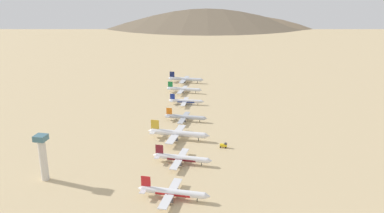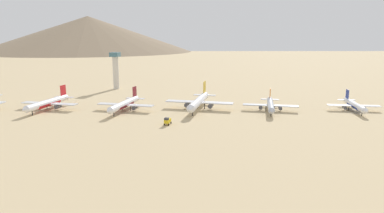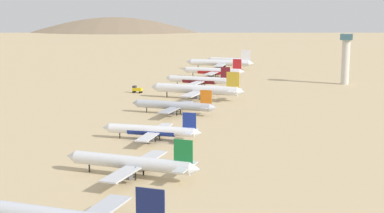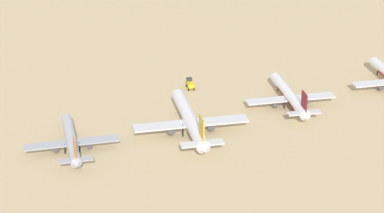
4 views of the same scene
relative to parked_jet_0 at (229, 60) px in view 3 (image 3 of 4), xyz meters
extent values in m
plane|color=tan|center=(-29.17, 176.43, -3.46)|extent=(2175.99, 2175.99, 0.00)
cylinder|color=white|center=(0.39, -0.01, 0.09)|extent=(30.50, 4.24, 3.21)
cone|color=white|center=(16.94, -0.57, 0.09)|extent=(2.81, 3.24, 3.15)
cone|color=white|center=(-15.99, 0.54, 0.09)|extent=(2.46, 2.97, 2.89)
cube|color=#14727F|center=(-12.95, 0.44, 3.85)|extent=(4.65, 0.45, 5.91)
cube|color=silver|center=(-13.46, 0.46, 0.41)|extent=(3.05, 10.22, 0.30)
cube|color=silver|center=(-0.88, 0.03, -0.47)|extent=(5.19, 28.85, 0.38)
cylinder|color=#4C4C54|center=(-0.03, 5.07, -1.63)|extent=(3.61, 2.06, 1.94)
cylinder|color=#4C4C54|center=(-0.37, -5.06, -1.63)|extent=(3.61, 2.06, 1.94)
cylinder|color=black|center=(11.94, -0.40, -1.84)|extent=(0.37, 0.37, 3.23)
cylinder|color=black|center=(-1.65, 2.25, -1.84)|extent=(0.37, 0.37, 3.23)
cylinder|color=black|center=(-1.80, -2.14, -1.84)|extent=(0.37, 0.37, 3.23)
cylinder|color=silver|center=(-3.91, 40.56, 1.64)|extent=(43.94, 9.51, 4.61)
cone|color=silver|center=(19.73, 43.24, 1.64)|extent=(4.37, 4.93, 4.52)
cone|color=silver|center=(-27.31, 37.91, 1.64)|extent=(3.84, 4.51, 4.15)
cube|color=white|center=(-22.97, 38.40, 7.04)|extent=(6.68, 1.17, 8.50)
cube|color=silver|center=(-23.69, 38.32, 2.10)|extent=(5.50, 14.91, 0.44)
cube|color=silver|center=(-5.72, 40.36, 0.84)|extent=(10.68, 41.69, 0.55)
cylinder|color=#4C4C54|center=(-5.58, 47.71, -0.83)|extent=(5.38, 3.35, 2.79)
cylinder|color=#4C4C54|center=(-3.94, 33.23, -0.83)|extent=(5.38, 3.35, 2.79)
cylinder|color=black|center=(12.59, 42.43, -1.14)|extent=(0.53, 0.53, 4.64)
cylinder|color=black|center=(-7.28, 43.36, -1.14)|extent=(0.53, 0.53, 4.64)
cylinder|color=black|center=(-6.57, 37.09, -1.14)|extent=(0.53, 0.53, 4.64)
cylinder|color=white|center=(-12.56, 87.41, 0.92)|extent=(37.58, 4.93, 3.96)
cone|color=white|center=(7.85, 86.88, 0.92)|extent=(3.43, 3.96, 3.88)
cone|color=white|center=(-32.76, 87.93, 0.92)|extent=(3.01, 3.64, 3.56)
cube|color=red|center=(-29.01, 87.84, 5.55)|extent=(5.74, 0.51, 7.29)
cube|color=silver|center=(-29.63, 87.85, 1.31)|extent=(3.66, 12.58, 0.37)
cube|color=silver|center=(-14.12, 87.45, 0.23)|extent=(6.13, 35.53, 0.47)
cylinder|color=#4C4C54|center=(-13.13, 93.67, -1.21)|extent=(4.43, 2.51, 2.40)
cylinder|color=#4C4C54|center=(-13.45, 81.18, -1.21)|extent=(4.43, 2.51, 2.40)
cylinder|color=black|center=(1.68, 87.04, -1.47)|extent=(0.46, 0.46, 3.98)
cylinder|color=black|center=(-15.09, 90.18, -1.47)|extent=(0.46, 0.46, 3.98)
cylinder|color=black|center=(-15.23, 84.77, -1.47)|extent=(0.46, 0.46, 3.98)
cylinder|color=red|center=(-12.56, 87.41, 0.62)|extent=(20.72, 4.50, 3.97)
cylinder|color=white|center=(-17.85, 133.72, 0.81)|extent=(36.70, 5.30, 3.86)
cone|color=white|center=(2.05, 132.94, 0.81)|extent=(3.40, 3.91, 3.78)
cone|color=white|center=(-37.54, 134.50, 0.81)|extent=(2.98, 3.58, 3.47)
cube|color=maroon|center=(-33.89, 134.35, 5.33)|extent=(5.60, 0.58, 7.11)
cube|color=silver|center=(-34.49, 134.38, 1.20)|extent=(3.73, 12.31, 0.37)
cube|color=silver|center=(-19.37, 133.78, 0.14)|extent=(6.44, 34.71, 0.46)
cylinder|color=#4C4C54|center=(-18.32, 139.84, -1.26)|extent=(4.36, 2.50, 2.34)
cylinder|color=#4C4C54|center=(-18.80, 127.66, -1.26)|extent=(4.36, 2.50, 2.34)
cylinder|color=black|center=(-3.96, 133.17, -1.52)|extent=(0.45, 0.45, 3.88)
cylinder|color=black|center=(-20.28, 136.46, -1.52)|extent=(0.45, 0.45, 3.88)
cylinder|color=black|center=(-20.49, 131.18, -1.52)|extent=(0.45, 0.45, 3.88)
cylinder|color=maroon|center=(-17.85, 133.72, 0.52)|extent=(20.25, 4.66, 3.87)
cylinder|color=white|center=(-30.29, 175.99, 1.62)|extent=(43.63, 6.09, 4.59)
cone|color=white|center=(-6.62, 175.17, 1.62)|extent=(4.02, 4.63, 4.50)
cone|color=white|center=(-53.72, 176.80, 1.62)|extent=(3.52, 4.25, 4.13)
cube|color=gold|center=(-49.37, 176.65, 7.00)|extent=(6.66, 0.65, 8.46)
cube|color=silver|center=(-50.09, 176.67, 2.08)|extent=(4.36, 14.62, 0.44)
cube|color=silver|center=(-32.10, 176.05, 0.82)|extent=(7.45, 41.27, 0.54)
cylinder|color=#4C4C54|center=(-30.88, 183.26, -0.85)|extent=(5.17, 2.95, 2.78)
cylinder|color=#4C4C54|center=(-31.38, 168.77, -0.85)|extent=(5.17, 2.95, 2.78)
cylinder|color=black|center=(-13.77, 175.42, -1.15)|extent=(0.53, 0.53, 4.62)
cylinder|color=black|center=(-33.20, 179.23, -1.15)|extent=(0.53, 0.53, 4.62)
cylinder|color=black|center=(-33.42, 172.95, -1.15)|extent=(0.53, 0.53, 4.62)
cylinder|color=#B2B7C1|center=(-33.51, 218.31, 0.50)|extent=(33.92, 3.88, 3.58)
cone|color=#B2B7C1|center=(-15.06, 218.14, 0.50)|extent=(3.04, 3.53, 3.51)
cone|color=#B2B7C1|center=(-51.77, 218.47, 0.50)|extent=(2.66, 3.24, 3.22)
cube|color=orange|center=(-48.38, 218.44, 4.69)|extent=(5.18, 0.38, 6.59)
cube|color=#A4A8B2|center=(-48.94, 218.45, 0.86)|extent=(3.11, 11.32, 0.34)
cube|color=#A4A8B2|center=(-34.92, 218.32, -0.13)|extent=(4.99, 32.04, 0.42)
cylinder|color=#4C4C54|center=(-34.11, 223.96, -1.42)|extent=(3.97, 2.20, 2.16)
cylinder|color=#4C4C54|center=(-34.21, 212.67, -1.42)|extent=(3.97, 2.20, 2.16)
cylinder|color=black|center=(-20.63, 218.19, -1.66)|extent=(0.41, 0.41, 3.60)
cylinder|color=black|center=(-35.84, 220.78, -1.66)|extent=(0.41, 0.41, 3.60)
cylinder|color=black|center=(-35.88, 215.88, -1.66)|extent=(0.41, 0.41, 3.60)
cylinder|color=white|center=(-43.35, 267.02, 0.23)|extent=(31.76, 5.58, 3.34)
cone|color=white|center=(-26.18, 268.24, 0.23)|extent=(3.04, 3.46, 3.27)
cone|color=white|center=(-60.33, 265.80, 0.23)|extent=(2.67, 3.17, 3.00)
cube|color=navy|center=(-57.18, 266.03, 4.14)|extent=(4.84, 0.65, 6.15)
cube|color=silver|center=(-57.71, 265.99, 0.56)|extent=(3.55, 10.71, 0.32)
cube|color=silver|center=(-44.66, 266.92, -0.35)|extent=(6.50, 30.09, 0.40)
cylinder|color=#4C4C54|center=(-44.33, 272.23, -1.56)|extent=(3.82, 2.28, 2.02)
cylinder|color=#4C4C54|center=(-43.58, 261.72, -1.56)|extent=(3.82, 2.28, 2.02)
cylinder|color=black|center=(-31.37, 267.87, -1.78)|extent=(0.39, 0.39, 3.35)
cylinder|color=black|center=(-45.70, 269.14, -1.78)|extent=(0.39, 0.39, 3.35)
cylinder|color=black|center=(-45.37, 264.58, -1.78)|extent=(0.39, 0.39, 3.35)
cylinder|color=navy|center=(-43.35, 267.02, -0.02)|extent=(17.58, 4.57, 3.34)
cylinder|color=silver|center=(-54.97, 309.29, 0.66)|extent=(35.39, 4.67, 3.73)
cone|color=silver|center=(-35.76, 308.78, 0.66)|extent=(3.23, 3.73, 3.65)
cone|color=silver|center=(-73.99, 309.80, 0.66)|extent=(2.83, 3.43, 3.35)
cube|color=#197A38|center=(-70.46, 309.71, 5.03)|extent=(5.40, 0.49, 6.86)
cube|color=silver|center=(-71.05, 309.72, 1.04)|extent=(3.45, 11.85, 0.35)
cube|color=silver|center=(-56.44, 309.33, 0.01)|extent=(5.79, 33.46, 0.44)
cylinder|color=#4C4C54|center=(-55.50, 315.19, -1.34)|extent=(4.18, 2.36, 2.26)
cylinder|color=#4C4C54|center=(-55.81, 303.43, -1.34)|extent=(4.18, 2.36, 2.26)
cylinder|color=black|center=(-41.56, 308.94, -1.58)|extent=(0.43, 0.43, 3.75)
cylinder|color=black|center=(-57.35, 311.91, -1.58)|extent=(0.43, 0.43, 3.75)
cylinder|color=black|center=(-57.49, 306.81, -1.58)|extent=(0.43, 0.43, 3.75)
cube|color=#141E51|center=(-79.38, 353.67, 5.82)|extent=(5.90, 0.45, 7.51)
cube|color=yellow|center=(6.96, 166.59, -1.51)|extent=(5.27, 2.46, 1.70)
cube|color=#333338|center=(8.66, 166.53, -0.11)|extent=(1.86, 2.13, 1.10)
cylinder|color=black|center=(8.97, 167.67, -2.91)|extent=(1.11, 0.38, 1.10)
cylinder|color=black|center=(8.90, 165.37, -2.91)|extent=(1.11, 0.38, 1.10)
cylinder|color=black|center=(5.02, 167.80, -2.91)|extent=(1.11, 0.38, 1.10)
cylinder|color=black|center=(4.95, 165.50, -2.91)|extent=(1.11, 0.38, 1.10)
cylinder|color=beige|center=(-97.80, 94.35, 9.94)|extent=(4.80, 4.80, 26.79)
cube|color=#3F6B7A|center=(-97.80, 94.35, 25.13)|extent=(7.20, 7.20, 3.60)
cone|color=#847056|center=(379.57, -602.16, 39.16)|extent=(421.68, 421.68, 85.23)
camera|label=1|loc=(38.30, -112.29, 119.10)|focal=37.63mm
camera|label=2|loc=(163.20, 208.68, 39.81)|focal=31.18mm
camera|label=3|loc=(-120.10, 449.32, 43.70)|focal=53.50mm
camera|label=4|loc=(-268.02, 234.71, 121.15)|focal=71.99mm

